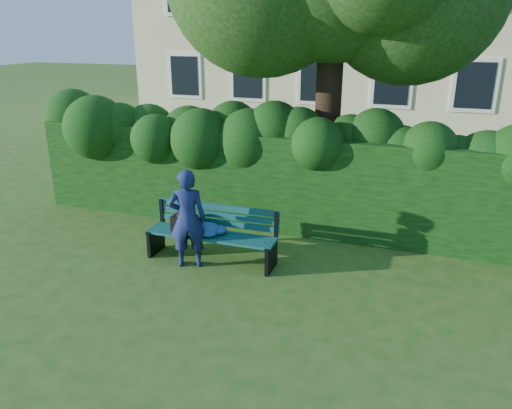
% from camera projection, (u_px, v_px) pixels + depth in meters
% --- Properties ---
extents(ground, '(80.00, 80.00, 0.00)m').
position_uv_depth(ground, '(243.00, 274.00, 7.75)').
color(ground, '#2C571B').
rests_on(ground, ground).
extents(hedge, '(10.00, 1.00, 1.80)m').
position_uv_depth(hedge, '(284.00, 180.00, 9.40)').
color(hedge, black).
rests_on(hedge, ground).
extents(park_bench, '(2.15, 0.58, 0.89)m').
position_uv_depth(park_bench, '(207.00, 231.00, 8.10)').
color(park_bench, '#0D4243').
rests_on(park_bench, ground).
extents(man_reading, '(0.68, 0.57, 1.60)m').
position_uv_depth(man_reading, '(187.00, 219.00, 7.78)').
color(man_reading, navy).
rests_on(man_reading, ground).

